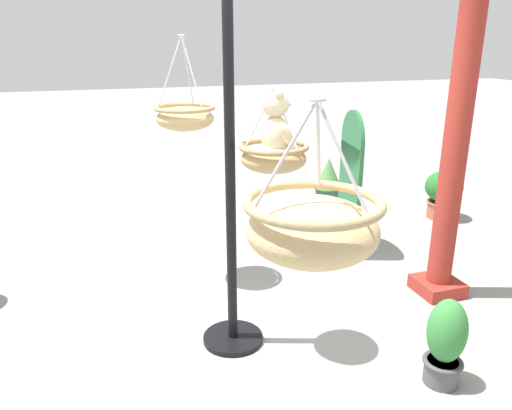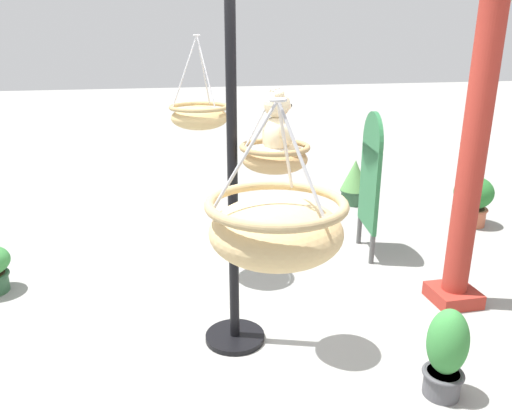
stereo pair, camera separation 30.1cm
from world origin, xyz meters
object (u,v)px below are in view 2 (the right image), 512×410
object	(u,v)px
potted_plant_trailing_ivy	(446,354)
display_pole_central	(234,243)
potted_plant_flowering_red	(355,182)
display_sign_board	(370,172)
hanging_basket_left_high	(200,116)
hanging_basket_right_low	(276,228)
potted_plant_bushy_green	(473,199)
greenhouse_pillar_far_back	(476,135)
teddy_bear	(278,128)
hanging_basket_with_teddy	(275,156)

from	to	relation	value
potted_plant_trailing_ivy	display_pole_central	bearing A→B (deg)	-126.59
potted_plant_flowering_red	display_sign_board	world-z (taller)	display_sign_board
hanging_basket_left_high	hanging_basket_right_low	size ratio (longest dim) A/B	1.29
potted_plant_flowering_red	display_sign_board	distance (m)	1.73
hanging_basket_left_high	hanging_basket_right_low	bearing A→B (deg)	0.13
display_sign_board	potted_plant_trailing_ivy	bearing A→B (deg)	-11.19
potted_plant_flowering_red	potted_plant_bushy_green	xyz separation A→B (m)	(1.04, 1.06, 0.02)
potted_plant_trailing_ivy	display_sign_board	bearing A→B (deg)	168.81
greenhouse_pillar_far_back	potted_plant_bushy_green	xyz separation A→B (m)	(-1.62, 1.26, -1.11)
teddy_bear	potted_plant_bushy_green	xyz separation A→B (m)	(-1.94, 2.90, -1.28)
hanging_basket_with_teddy	potted_plant_trailing_ivy	bearing A→B (deg)	52.00
display_pole_central	potted_plant_trailing_ivy	xyz separation A→B (m)	(0.87, 1.17, -0.48)
display_pole_central	potted_plant_trailing_ivy	world-z (taller)	display_pole_central
display_sign_board	potted_plant_flowering_red	bearing A→B (deg)	161.57
hanging_basket_with_teddy	hanging_basket_right_low	size ratio (longest dim) A/B	0.90
display_pole_central	hanging_basket_right_low	bearing A→B (deg)	-3.36
teddy_bear	potted_plant_flowering_red	world-z (taller)	teddy_bear
hanging_basket_left_high	potted_plant_bushy_green	xyz separation A→B (m)	(-0.68, 3.26, -1.18)
teddy_bear	potted_plant_bushy_green	world-z (taller)	teddy_bear
hanging_basket_left_high	display_sign_board	bearing A→B (deg)	95.46
hanging_basket_with_teddy	display_pole_central	bearing A→B (deg)	-120.96
display_pole_central	hanging_basket_with_teddy	world-z (taller)	display_pole_central
display_pole_central	hanging_basket_left_high	bearing A→B (deg)	-175.08
display_pole_central	hanging_basket_with_teddy	bearing A→B (deg)	59.04
display_pole_central	hanging_basket_right_low	xyz separation A→B (m)	(1.53, -0.09, 0.70)
hanging_basket_right_low	potted_plant_trailing_ivy	size ratio (longest dim) A/B	1.00
display_pole_central	hanging_basket_right_low	size ratio (longest dim) A/B	4.16
hanging_basket_with_teddy	greenhouse_pillar_far_back	bearing A→B (deg)	100.82
hanging_basket_with_teddy	potted_plant_trailing_ivy	xyz separation A→B (m)	(0.72, 0.92, -1.12)
teddy_bear	greenhouse_pillar_far_back	distance (m)	1.68
hanging_basket_with_teddy	potted_plant_bushy_green	world-z (taller)	hanging_basket_with_teddy
display_pole_central	teddy_bear	size ratio (longest dim) A/B	5.87
hanging_basket_left_high	greenhouse_pillar_far_back	distance (m)	2.22
hanging_basket_with_teddy	hanging_basket_right_low	world-z (taller)	hanging_basket_right_low
display_pole_central	display_sign_board	size ratio (longest dim) A/B	1.70
hanging_basket_right_low	potted_plant_trailing_ivy	xyz separation A→B (m)	(-0.66, 1.26, -1.18)
teddy_bear	hanging_basket_left_high	xyz separation A→B (m)	(-1.26, -0.37, -0.10)
display_pole_central	teddy_bear	bearing A→B (deg)	61.09
hanging_basket_right_low	potted_plant_bushy_green	size ratio (longest dim) A/B	1.01
display_sign_board	greenhouse_pillar_far_back	bearing A→B (deg)	16.01
hanging_basket_left_high	display_sign_board	distance (m)	1.81
greenhouse_pillar_far_back	potted_plant_bushy_green	distance (m)	2.33
greenhouse_pillar_far_back	display_sign_board	world-z (taller)	greenhouse_pillar_far_back
display_sign_board	hanging_basket_left_high	bearing A→B (deg)	-84.54
teddy_bear	hanging_basket_right_low	size ratio (longest dim) A/B	0.71
hanging_basket_with_teddy	teddy_bear	world-z (taller)	hanging_basket_with_teddy
display_sign_board	hanging_basket_right_low	bearing A→B (deg)	-30.96
greenhouse_pillar_far_back	potted_plant_trailing_ivy	world-z (taller)	greenhouse_pillar_far_back
potted_plant_bushy_green	potted_plant_flowering_red	bearing A→B (deg)	-134.33
display_pole_central	potted_plant_bushy_green	world-z (taller)	display_pole_central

